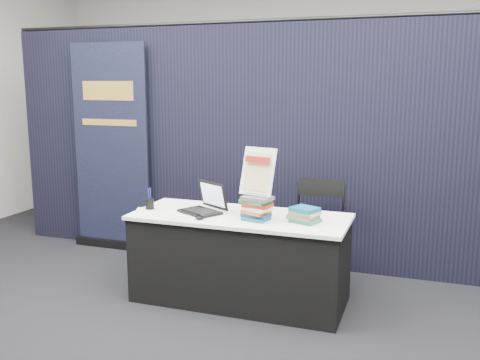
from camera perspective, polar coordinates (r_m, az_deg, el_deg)
name	(u,v)px	position (r m, az deg, el deg)	size (l,w,h in m)	color
floor	(216,327)	(4.23, -2.58, -15.41)	(8.00, 8.00, 0.00)	black
wall_back	(322,88)	(7.66, 8.77, 9.67)	(8.00, 0.02, 3.50)	beige
drape_partition	(275,147)	(5.36, 3.75, 3.56)	(6.00, 0.08, 2.40)	black
display_table	(240,258)	(4.56, 0.00, -8.30)	(1.80, 0.75, 0.75)	black
laptop	(202,205)	(4.55, -4.09, -2.69)	(0.41, 0.42, 0.26)	black
mouse	(200,217)	(4.34, -4.28, -3.92)	(0.07, 0.12, 0.04)	black
brochure_left	(153,210)	(4.68, -9.27, -3.17)	(0.28, 0.20, 0.00)	silver
brochure_mid	(164,212)	(4.58, -8.08, -3.42)	(0.27, 0.19, 0.00)	white
brochure_right	(183,218)	(4.38, -6.11, -4.03)	(0.29, 0.20, 0.00)	silver
pen_cup	(150,204)	(4.70, -9.61, -2.54)	(0.07, 0.07, 0.10)	black
book_stack_tall	(257,208)	(4.27, 1.77, -3.01)	(0.24, 0.21, 0.20)	#154D53
book_stack_short	(304,215)	(4.24, 6.86, -3.70)	(0.26, 0.23, 0.12)	#228243
info_sign	(258,172)	(4.24, 1.92, 0.85)	(0.31, 0.18, 0.39)	black
pullup_banner	(111,160)	(6.02, -13.55, 2.12)	(0.95, 0.10, 2.25)	black
stacking_chair	(316,229)	(4.87, 8.16, -5.15)	(0.45, 0.46, 0.97)	black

